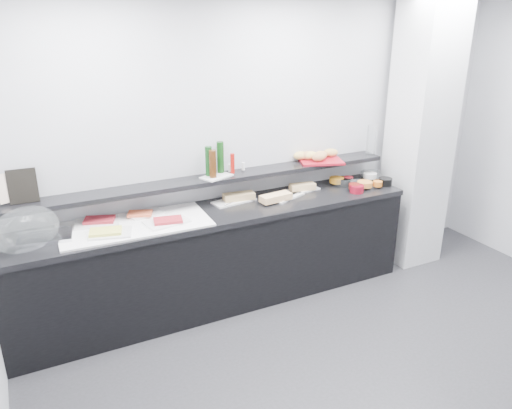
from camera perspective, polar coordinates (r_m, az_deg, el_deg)
name	(u,v)px	position (r m, az deg, el deg)	size (l,w,h in m)	color
ground	(405,393)	(3.89, 16.68, -19.94)	(5.00, 5.00, 0.00)	#2D2D30
back_wall	(273,143)	(4.73, 1.92, 6.99)	(5.00, 0.02, 2.70)	#B5B6BC
column	(420,135)	(5.34, 18.24, 7.58)	(0.50, 0.50, 2.70)	silver
buffet_cabinet	(219,260)	(4.52, -4.28, -6.31)	(3.60, 0.60, 0.85)	black
counter_top	(217,213)	(4.33, -4.44, -1.01)	(3.62, 0.62, 0.05)	black
wall_shelf	(209,180)	(4.40, -5.40, 2.84)	(3.60, 0.25, 0.04)	black
cloche_base	(46,238)	(4.07, -22.90, -3.50)	(0.38, 0.26, 0.04)	#BABBC1
cloche_dome	(26,230)	(3.99, -24.80, -2.64)	(0.50, 0.33, 0.34)	white
linen_runner	(135,225)	(4.12, -13.65, -2.25)	(1.18, 0.56, 0.01)	white
platter_meat_a	(97,222)	(4.21, -17.72, -1.97)	(0.34, 0.23, 0.01)	white
food_meat_a	(99,220)	(4.21, -17.47, -1.67)	(0.24, 0.15, 0.02)	maroon
platter_salmon	(145,213)	(4.29, -12.52, -1.01)	(0.28, 0.18, 0.01)	silver
food_salmon	(140,213)	(4.25, -13.12, -1.01)	(0.20, 0.12, 0.02)	#D8512C
platter_cheese	(110,233)	(3.98, -16.30, -3.17)	(0.31, 0.21, 0.01)	silver
food_cheese	(106,231)	(3.97, -16.82, -2.96)	(0.24, 0.15, 0.02)	#DCDB55
platter_meat_b	(167,222)	(4.09, -10.18, -1.95)	(0.34, 0.23, 0.01)	white
food_meat_b	(168,220)	(4.07, -10.03, -1.79)	(0.22, 0.14, 0.02)	maroon
sandwich_plate_left	(234,201)	(4.51, -2.55, 0.39)	(0.39, 0.17, 0.01)	silver
sandwich_food_left	(239,196)	(4.52, -1.96, 0.94)	(0.28, 0.11, 0.06)	tan
tongs_left	(230,203)	(4.43, -2.94, 0.16)	(0.01, 0.01, 0.16)	#AEAFB5
sandwich_plate_mid	(287,197)	(4.62, 3.54, 0.90)	(0.35, 0.15, 0.01)	silver
sandwich_food_mid	(276,197)	(4.49, 2.28, 0.81)	(0.30, 0.11, 0.06)	#E8B379
tongs_mid	(274,202)	(4.45, 2.09, 0.27)	(0.01, 0.01, 0.16)	#B9BBC0
sandwich_plate_right	(302,190)	(4.81, 5.25, 1.67)	(0.34, 0.15, 0.01)	silver
sandwich_food_right	(302,187)	(4.79, 5.33, 2.05)	(0.24, 0.09, 0.06)	#E1B276
tongs_right	(296,194)	(4.67, 4.57, 1.24)	(0.01, 0.01, 0.16)	silver
bowl_glass_fruit	(344,182)	(5.01, 9.98, 2.55)	(0.18, 0.18, 0.07)	white
fill_glass_fruit	(337,180)	(5.02, 9.20, 2.78)	(0.14, 0.14, 0.05)	orange
bowl_black_jam	(344,181)	(5.03, 10.07, 2.62)	(0.15, 0.15, 0.07)	black
fill_black_jam	(348,179)	(5.06, 10.49, 2.85)	(0.10, 0.10, 0.05)	maroon
bowl_glass_cream	(370,175)	(5.29, 12.92, 3.31)	(0.20, 0.20, 0.07)	white
fill_glass_cream	(370,175)	(5.23, 12.89, 3.26)	(0.14, 0.14, 0.05)	silver
bowl_red_jam	(357,189)	(4.84, 11.44, 1.77)	(0.13, 0.13, 0.07)	maroon
fill_red_jam	(354,186)	(4.86, 11.19, 2.04)	(0.11, 0.11, 0.05)	#58110C
bowl_glass_salmon	(358,185)	(4.95, 11.60, 2.20)	(0.15, 0.15, 0.07)	white
fill_glass_salmon	(365,184)	(4.95, 12.33, 2.30)	(0.15, 0.15, 0.05)	orange
bowl_black_fruit	(385,182)	(5.11, 14.54, 2.55)	(0.14, 0.14, 0.07)	black
fill_black_fruit	(378,184)	(4.99, 13.72, 2.33)	(0.09, 0.09, 0.05)	#C9681B
framed_print	(23,186)	(4.14, -25.11, 1.93)	(0.21, 0.02, 0.26)	black
print_art	(9,187)	(4.15, -26.40, 1.76)	(0.18, 0.00, 0.22)	#CFAC95
condiment_tray	(217,176)	(4.40, -4.53, 3.22)	(0.27, 0.16, 0.01)	white
bottle_green_a	(209,161)	(4.37, -5.43, 4.96)	(0.06, 0.06, 0.26)	#0F3A13
bottle_brown	(213,164)	(4.32, -4.97, 4.64)	(0.06, 0.06, 0.24)	#3D200B
bottle_green_b	(220,157)	(4.45, -4.09, 5.42)	(0.06, 0.06, 0.28)	#103C11
bottle_hot	(232,163)	(4.43, -2.71, 4.71)	(0.04, 0.04, 0.18)	#9E100B
shaker_salt	(243,166)	(4.54, -1.47, 4.39)	(0.03, 0.03, 0.07)	silver
shaker_pepper	(230,168)	(4.50, -2.96, 4.21)	(0.04, 0.04, 0.07)	silver
bread_tray	(321,161)	(4.88, 7.42, 4.96)	(0.40, 0.28, 0.02)	maroon
bread_roll_nw	(301,156)	(4.85, 5.11, 5.60)	(0.14, 0.09, 0.08)	gold
bread_roll_n	(307,155)	(4.86, 5.83, 5.60)	(0.12, 0.08, 0.08)	#B67D45
bread_roll_ne	(331,153)	(4.99, 8.53, 5.89)	(0.15, 0.09, 0.08)	tan
bread_roll_s	(319,157)	(4.81, 7.18, 5.38)	(0.14, 0.09, 0.08)	#AC7241
bread_roll_se	(321,155)	(4.88, 7.47, 5.59)	(0.15, 0.10, 0.08)	#C27F4A
bread_roll_midw	(320,155)	(4.89, 7.31, 5.63)	(0.13, 0.08, 0.08)	tan
bread_roll_mide	(310,155)	(4.87, 6.24, 5.60)	(0.14, 0.09, 0.08)	#D5B151
carafe	(372,140)	(5.19, 13.07, 7.17)	(0.10, 0.10, 0.30)	silver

